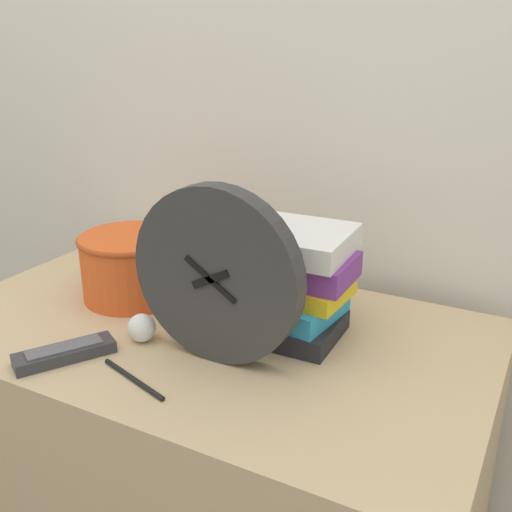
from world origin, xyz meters
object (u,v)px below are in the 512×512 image
object	(u,v)px
tv_remote	(65,353)
pen	(134,379)
basket	(132,264)
crumpled_paper_ball	(142,328)
book_stack	(290,282)
desk_clock	(216,276)

from	to	relation	value
tv_remote	pen	xyz separation A→B (m)	(0.14, -0.00, -0.01)
basket	tv_remote	bearing A→B (deg)	-76.82
tv_remote	pen	size ratio (longest dim) A/B	1.10
basket	tv_remote	xyz separation A→B (m)	(0.06, -0.25, -0.06)
basket	crumpled_paper_ball	xyz separation A→B (m)	(0.13, -0.14, -0.05)
book_stack	tv_remote	world-z (taller)	book_stack
book_stack	basket	world-z (taller)	book_stack
tv_remote	pen	world-z (taller)	tv_remote
book_stack	crumpled_paper_ball	distance (m)	0.27
desk_clock	tv_remote	world-z (taller)	desk_clock
basket	book_stack	bearing A→B (deg)	2.52
book_stack	pen	world-z (taller)	book_stack
pen	basket	bearing A→B (deg)	128.67
desk_clock	basket	world-z (taller)	desk_clock
book_stack	pen	distance (m)	0.31
pen	crumpled_paper_ball	bearing A→B (deg)	122.22
tv_remote	crumpled_paper_ball	size ratio (longest dim) A/B	3.28
tv_remote	desk_clock	bearing A→B (deg)	28.95
crumpled_paper_ball	desk_clock	bearing A→B (deg)	4.94
pen	book_stack	bearing A→B (deg)	62.57
book_stack	tv_remote	xyz separation A→B (m)	(-0.28, -0.27, -0.08)
desk_clock	book_stack	world-z (taller)	desk_clock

